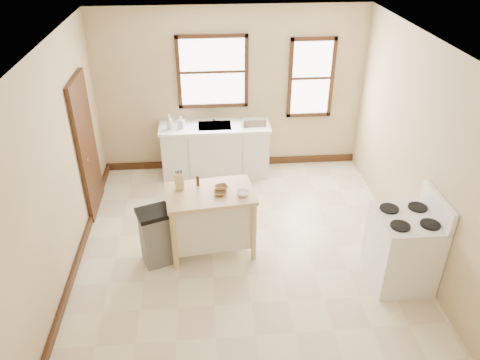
{
  "coord_description": "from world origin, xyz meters",
  "views": [
    {
      "loc": [
        -0.47,
        -5.02,
        4.14
      ],
      "look_at": [
        -0.02,
        0.4,
        0.91
      ],
      "focal_mm": 35.0,
      "sensor_mm": 36.0,
      "label": 1
    }
  ],
  "objects_px": {
    "bowl_a": "(220,193)",
    "bowl_c": "(242,193)",
    "kitchen_island": "(211,221)",
    "knife_block": "(179,182)",
    "trash_bin": "(156,237)",
    "bowl_b": "(221,188)",
    "soap_bottle_b": "(181,122)",
    "pepper_grinder": "(198,180)",
    "soap_bottle_a": "(170,122)",
    "gas_stove": "(404,240)",
    "dish_rack": "(254,122)"
  },
  "relations": [
    {
      "from": "knife_block",
      "to": "soap_bottle_b",
      "type": "bearing_deg",
      "value": 75.25
    },
    {
      "from": "soap_bottle_b",
      "to": "dish_rack",
      "type": "bearing_deg",
      "value": 15.4
    },
    {
      "from": "trash_bin",
      "to": "gas_stove",
      "type": "relative_size",
      "value": 0.66
    },
    {
      "from": "bowl_a",
      "to": "bowl_b",
      "type": "relative_size",
      "value": 1.05
    },
    {
      "from": "kitchen_island",
      "to": "gas_stove",
      "type": "xyz_separation_m",
      "value": [
        2.32,
        -0.79,
        0.15
      ]
    },
    {
      "from": "bowl_a",
      "to": "kitchen_island",
      "type": "bearing_deg",
      "value": 153.59
    },
    {
      "from": "bowl_a",
      "to": "gas_stove",
      "type": "relative_size",
      "value": 0.14
    },
    {
      "from": "knife_block",
      "to": "pepper_grinder",
      "type": "xyz_separation_m",
      "value": [
        0.24,
        0.07,
        -0.03
      ]
    },
    {
      "from": "knife_block",
      "to": "trash_bin",
      "type": "relative_size",
      "value": 0.25
    },
    {
      "from": "bowl_a",
      "to": "trash_bin",
      "type": "bearing_deg",
      "value": -171.21
    },
    {
      "from": "knife_block",
      "to": "bowl_c",
      "type": "bearing_deg",
      "value": -30.65
    },
    {
      "from": "soap_bottle_b",
      "to": "gas_stove",
      "type": "height_order",
      "value": "gas_stove"
    },
    {
      "from": "bowl_c",
      "to": "trash_bin",
      "type": "height_order",
      "value": "bowl_c"
    },
    {
      "from": "soap_bottle_b",
      "to": "trash_bin",
      "type": "height_order",
      "value": "soap_bottle_b"
    },
    {
      "from": "bowl_a",
      "to": "soap_bottle_b",
      "type": "bearing_deg",
      "value": 104.34
    },
    {
      "from": "knife_block",
      "to": "gas_stove",
      "type": "relative_size",
      "value": 0.16
    },
    {
      "from": "soap_bottle_a",
      "to": "gas_stove",
      "type": "bearing_deg",
      "value": -33.0
    },
    {
      "from": "kitchen_island",
      "to": "bowl_b",
      "type": "bearing_deg",
      "value": 17.01
    },
    {
      "from": "kitchen_island",
      "to": "bowl_b",
      "type": "distance_m",
      "value": 0.51
    },
    {
      "from": "soap_bottle_a",
      "to": "bowl_a",
      "type": "bearing_deg",
      "value": -59.93
    },
    {
      "from": "knife_block",
      "to": "gas_stove",
      "type": "xyz_separation_m",
      "value": [
        2.72,
        -0.9,
        -0.42
      ]
    },
    {
      "from": "kitchen_island",
      "to": "trash_bin",
      "type": "bearing_deg",
      "value": -171.4
    },
    {
      "from": "knife_block",
      "to": "soap_bottle_a",
      "type": "bearing_deg",
      "value": 80.71
    },
    {
      "from": "soap_bottle_b",
      "to": "trash_bin",
      "type": "xyz_separation_m",
      "value": [
        -0.3,
        -2.26,
        -0.62
      ]
    },
    {
      "from": "soap_bottle_b",
      "to": "soap_bottle_a",
      "type": "bearing_deg",
      "value": -157.04
    },
    {
      "from": "trash_bin",
      "to": "bowl_b",
      "type": "bearing_deg",
      "value": -3.81
    },
    {
      "from": "bowl_b",
      "to": "bowl_c",
      "type": "distance_m",
      "value": 0.31
    },
    {
      "from": "pepper_grinder",
      "to": "dish_rack",
      "type": "bearing_deg",
      "value": 63.58
    },
    {
      "from": "pepper_grinder",
      "to": "bowl_a",
      "type": "bearing_deg",
      "value": -40.89
    },
    {
      "from": "pepper_grinder",
      "to": "trash_bin",
      "type": "relative_size",
      "value": 0.19
    },
    {
      "from": "bowl_c",
      "to": "gas_stove",
      "type": "xyz_separation_m",
      "value": [
        1.91,
        -0.68,
        -0.34
      ]
    },
    {
      "from": "trash_bin",
      "to": "soap_bottle_a",
      "type": "bearing_deg",
      "value": 66.44
    },
    {
      "from": "kitchen_island",
      "to": "knife_block",
      "type": "height_order",
      "value": "knife_block"
    },
    {
      "from": "soap_bottle_b",
      "to": "bowl_c",
      "type": "xyz_separation_m",
      "value": [
        0.83,
        -2.17,
        -0.07
      ]
    },
    {
      "from": "kitchen_island",
      "to": "bowl_a",
      "type": "relative_size",
      "value": 6.46
    },
    {
      "from": "bowl_a",
      "to": "bowl_c",
      "type": "relative_size",
      "value": 1.07
    },
    {
      "from": "trash_bin",
      "to": "gas_stove",
      "type": "height_order",
      "value": "gas_stove"
    },
    {
      "from": "knife_block",
      "to": "bowl_c",
      "type": "relative_size",
      "value": 1.22
    },
    {
      "from": "soap_bottle_a",
      "to": "knife_block",
      "type": "xyz_separation_m",
      "value": [
        0.21,
        -1.92,
        -0.01
      ]
    },
    {
      "from": "kitchen_island",
      "to": "knife_block",
      "type": "relative_size",
      "value": 5.68
    },
    {
      "from": "dish_rack",
      "to": "soap_bottle_b",
      "type": "bearing_deg",
      "value": 169.57
    },
    {
      "from": "soap_bottle_b",
      "to": "bowl_b",
      "type": "bearing_deg",
      "value": -59.89
    },
    {
      "from": "soap_bottle_b",
      "to": "trash_bin",
      "type": "distance_m",
      "value": 2.36
    },
    {
      "from": "bowl_b",
      "to": "bowl_c",
      "type": "bearing_deg",
      "value": -33.3
    },
    {
      "from": "bowl_c",
      "to": "knife_block",
      "type": "bearing_deg",
      "value": 164.79
    },
    {
      "from": "bowl_a",
      "to": "bowl_c",
      "type": "bearing_deg",
      "value": -8.2
    },
    {
      "from": "kitchen_island",
      "to": "trash_bin",
      "type": "xyz_separation_m",
      "value": [
        -0.72,
        -0.19,
        -0.06
      ]
    },
    {
      "from": "soap_bottle_b",
      "to": "bowl_a",
      "type": "relative_size",
      "value": 1.14
    },
    {
      "from": "kitchen_island",
      "to": "trash_bin",
      "type": "relative_size",
      "value": 1.41
    },
    {
      "from": "knife_block",
      "to": "bowl_b",
      "type": "bearing_deg",
      "value": -20.48
    }
  ]
}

